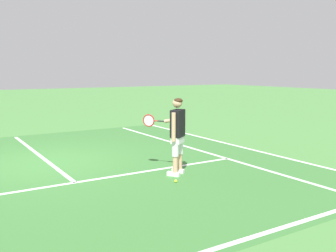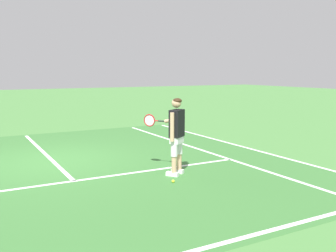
# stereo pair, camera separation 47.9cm
# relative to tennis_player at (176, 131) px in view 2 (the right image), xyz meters

# --- Properties ---
(ground_plane) EXTENTS (80.00, 80.00, 0.00)m
(ground_plane) POSITION_rel_tennis_player_xyz_m (-2.14, 2.67, -0.99)
(ground_plane) COLOR #477F3D
(court_inner_surface) EXTENTS (10.98, 10.66, 0.00)m
(court_inner_surface) POSITION_rel_tennis_player_xyz_m (-2.14, 1.85, -0.99)
(court_inner_surface) COLOR #387033
(court_inner_surface) RESTS_ON ground
(line_service) EXTENTS (8.23, 0.10, 0.01)m
(line_service) POSITION_rel_tennis_player_xyz_m (-2.14, 0.58, -0.99)
(line_service) COLOR white
(line_service) RESTS_ON ground
(line_centre_service) EXTENTS (0.10, 6.40, 0.01)m
(line_centre_service) POSITION_rel_tennis_player_xyz_m (-2.14, 3.78, -0.99)
(line_centre_service) COLOR white
(line_centre_service) RESTS_ON ground
(line_singles_right) EXTENTS (0.10, 10.26, 0.01)m
(line_singles_right) POSITION_rel_tennis_player_xyz_m (1.98, 1.85, -0.99)
(line_singles_right) COLOR white
(line_singles_right) RESTS_ON ground
(line_doubles_right) EXTENTS (0.10, 10.26, 0.01)m
(line_doubles_right) POSITION_rel_tennis_player_xyz_m (3.35, 1.85, -0.99)
(line_doubles_right) COLOR white
(line_doubles_right) RESTS_ON ground
(tennis_player) EXTENTS (0.61, 1.21, 1.71)m
(tennis_player) POSITION_rel_tennis_player_xyz_m (0.00, 0.00, 0.00)
(tennis_player) COLOR white
(tennis_player) RESTS_ON ground
(tennis_ball_near_feet) EXTENTS (0.07, 0.07, 0.07)m
(tennis_ball_near_feet) POSITION_rel_tennis_player_xyz_m (-0.36, -0.52, -0.96)
(tennis_ball_near_feet) COLOR #CCE02D
(tennis_ball_near_feet) RESTS_ON ground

